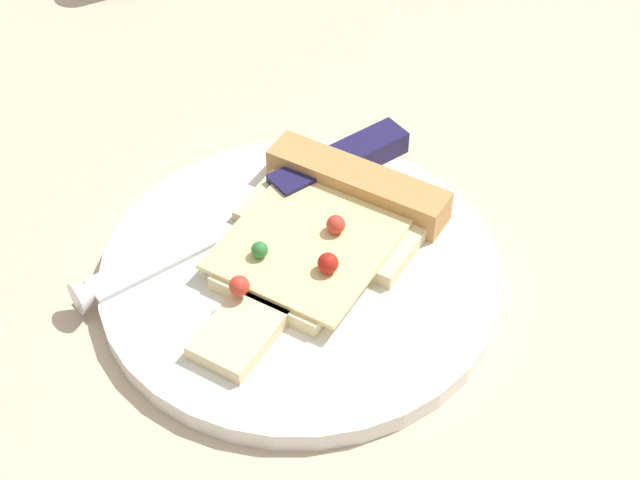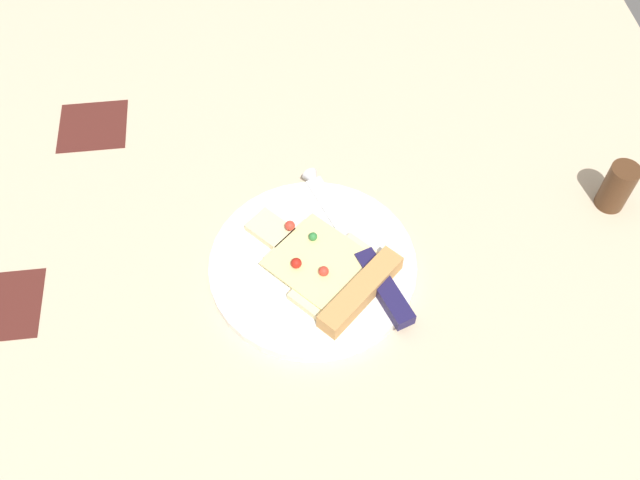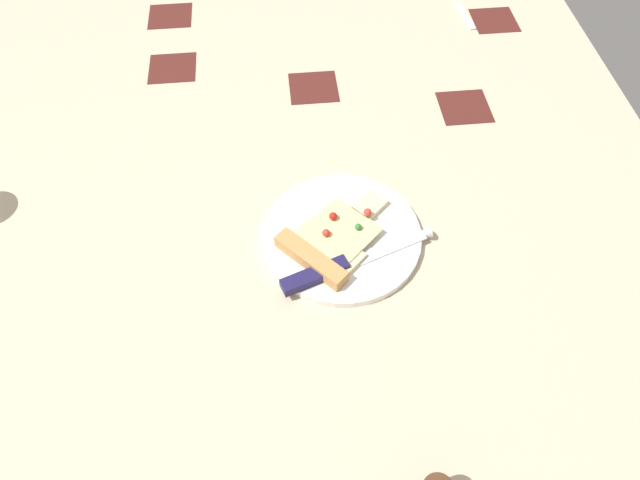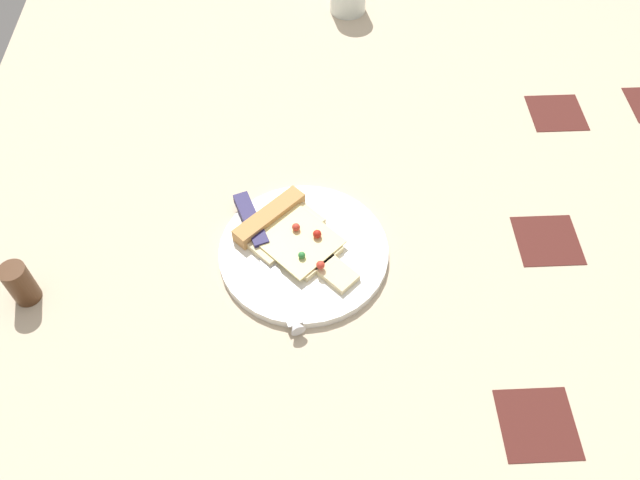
{
  "view_description": "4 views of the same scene",
  "coord_description": "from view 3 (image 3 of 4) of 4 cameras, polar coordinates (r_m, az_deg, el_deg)",
  "views": [
    {
      "loc": [
        16.91,
        28.79,
        43.01
      ],
      "look_at": [
        5.31,
        -9.9,
        2.4
      ],
      "focal_mm": 54.03,
      "sensor_mm": 36.0,
      "label": 1
    },
    {
      "loc": [
        -36.28,
        -5.0,
        68.02
      ],
      "look_at": [
        8.75,
        -10.21,
        2.82
      ],
      "focal_mm": 38.92,
      "sensor_mm": 36.0,
      "label": 2
    },
    {
      "loc": [
        -1.48,
        -57.48,
        68.57
      ],
      "look_at": [
        3.26,
        -11.26,
        3.12
      ],
      "focal_mm": 31.14,
      "sensor_mm": 36.0,
      "label": 3
    },
    {
      "loc": [
        59.42,
        -9.2,
        73.66
      ],
      "look_at": [
        6.45,
        -6.83,
        2.89
      ],
      "focal_mm": 35.71,
      "sensor_mm": 36.0,
      "label": 4
    }
  ],
  "objects": [
    {
      "name": "plate",
      "position": [
        0.84,
        2.25,
        0.4
      ],
      "size": [
        23.93,
        23.93,
        1.32
      ],
      "primitive_type": "cylinder",
      "color": "white",
      "rests_on": "ground_plane"
    },
    {
      "name": "knife",
      "position": [
        0.79,
        2.46,
        -2.53
      ],
      "size": [
        23.31,
        10.05,
        2.45
      ],
      "rotation": [
        0.0,
        0.0,
        5.06
      ],
      "color": "silver",
      "rests_on": "plate"
    },
    {
      "name": "fork",
      "position": [
        1.33,
        14.12,
        22.33
      ],
      "size": [
        3.46,
        15.41,
        0.8
      ],
      "rotation": [
        0.0,
        0.0,
        0.11
      ],
      "color": "silver",
      "rests_on": "ground_plane"
    },
    {
      "name": "pizza_slice",
      "position": [
        0.81,
        1.11,
        -0.1
      ],
      "size": [
        18.06,
        17.56,
        2.53
      ],
      "rotation": [
        0.0,
        0.0,
        5.46
      ],
      "color": "beige",
      "rests_on": "plate"
    },
    {
      "name": "ground_plane",
      "position": [
        0.91,
        -2.78,
        3.94
      ],
      "size": [
        126.68,
        126.68,
        3.0
      ],
      "color": "#C6B293",
      "rests_on": "ground"
    }
  ]
}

